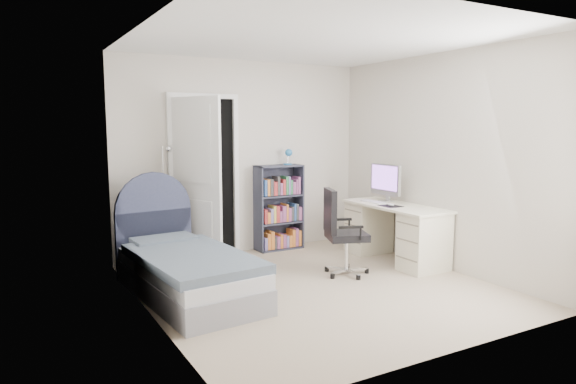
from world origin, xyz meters
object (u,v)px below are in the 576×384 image
bookcase (280,210)px  bed (185,269)px  nightstand (155,235)px  office_chair (340,228)px  floor_lamp (166,216)px  desk (394,230)px

bookcase → bed: bearing=-144.6°
nightstand → office_chair: office_chair is taller
bed → office_chair: 1.76m
floor_lamp → bookcase: floor_lamp is taller
bed → floor_lamp: 1.30m
nightstand → desk: (2.66, -1.17, -0.00)m
floor_lamp → desk: floor_lamp is taller
nightstand → office_chair: (1.72, -1.34, 0.14)m
floor_lamp → nightstand: bearing=-153.6°
bookcase → office_chair: 1.40m
floor_lamp → office_chair: size_ratio=1.47×
nightstand → bed: bearing=-90.3°
bed → desk: size_ratio=1.36×
desk → office_chair: size_ratio=1.48×
nightstand → office_chair: 2.19m
nightstand → desk: desk is taller
desk → office_chair: 0.97m
bed → desk: (2.67, -0.01, 0.12)m
bed → office_chair: bed is taller
floor_lamp → desk: (2.49, -1.25, -0.20)m
floor_lamp → bookcase: bearing=-0.9°
bed → floor_lamp: (0.18, 1.24, 0.32)m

